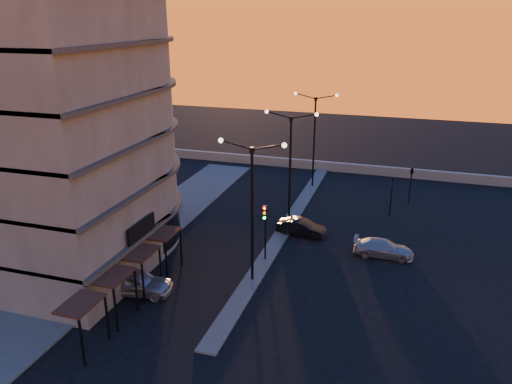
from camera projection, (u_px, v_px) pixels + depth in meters
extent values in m
plane|color=black|center=(252.00, 280.00, 32.98)|extent=(120.00, 120.00, 0.00)
cube|color=#494946|center=(142.00, 236.00, 39.52)|extent=(5.00, 40.00, 0.12)
cube|color=#494946|center=(289.00, 223.00, 41.94)|extent=(1.20, 36.00, 0.12)
cube|color=slate|center=(341.00, 167.00, 55.60)|extent=(44.00, 0.50, 1.00)
cylinder|color=#646058|center=(69.00, 77.00, 34.52)|extent=(14.00, 14.00, 25.00)
cube|color=#646058|center=(16.00, 86.00, 30.03)|extent=(14.00, 10.00, 25.00)
cylinder|color=black|center=(87.00, 222.00, 38.19)|extent=(14.16, 14.16, 2.40)
cube|color=black|center=(142.00, 230.00, 31.89)|extent=(0.15, 3.20, 1.20)
cylinder|color=black|center=(252.00, 218.00, 31.46)|extent=(0.18, 0.18, 9.00)
cube|color=black|center=(252.00, 150.00, 29.98)|extent=(0.25, 0.25, 0.35)
sphere|color=#FFE5B2|center=(221.00, 140.00, 30.39)|extent=(0.32, 0.32, 0.32)
sphere|color=#FFE5B2|center=(284.00, 145.00, 29.26)|extent=(0.32, 0.32, 0.32)
cylinder|color=black|center=(290.00, 172.00, 40.44)|extent=(0.18, 0.18, 9.00)
cube|color=black|center=(291.00, 119.00, 38.96)|extent=(0.25, 0.25, 0.35)
sphere|color=#FFE5B2|center=(267.00, 112.00, 39.38)|extent=(0.32, 0.32, 0.32)
sphere|color=#FFE5B2|center=(317.00, 114.00, 38.25)|extent=(0.32, 0.32, 0.32)
cylinder|color=black|center=(314.00, 144.00, 49.43)|extent=(0.18, 0.18, 9.00)
cube|color=black|center=(316.00, 99.00, 47.94)|extent=(0.25, 0.25, 0.35)
sphere|color=#FFE5B2|center=(296.00, 93.00, 48.36)|extent=(0.32, 0.32, 0.32)
sphere|color=#FFE5B2|center=(337.00, 95.00, 47.23)|extent=(0.32, 0.32, 0.32)
cylinder|color=black|center=(265.00, 240.00, 35.13)|extent=(0.12, 0.12, 3.20)
cube|color=black|center=(265.00, 213.00, 34.25)|extent=(0.28, 0.16, 1.00)
sphere|color=#FF0C05|center=(264.00, 208.00, 34.04)|extent=(0.20, 0.20, 0.20)
sphere|color=orange|center=(264.00, 213.00, 34.16)|extent=(0.20, 0.20, 0.20)
sphere|color=#0CFF26|center=(264.00, 218.00, 34.28)|extent=(0.20, 0.20, 0.20)
cylinder|color=black|center=(391.00, 202.00, 42.82)|extent=(0.12, 0.12, 2.80)
imported|color=black|center=(393.00, 182.00, 42.21)|extent=(0.13, 0.16, 0.80)
cylinder|color=black|center=(410.00, 189.00, 45.99)|extent=(0.12, 0.12, 2.80)
imported|color=black|center=(412.00, 170.00, 45.38)|extent=(0.42, 1.99, 0.80)
imported|color=#A1A2A8|center=(136.00, 282.00, 31.22)|extent=(4.85, 2.51, 1.58)
imported|color=black|center=(301.00, 227.00, 39.57)|extent=(4.01, 1.75, 1.28)
imported|color=#999AA0|center=(384.00, 248.00, 36.09)|extent=(4.29, 1.80, 1.24)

